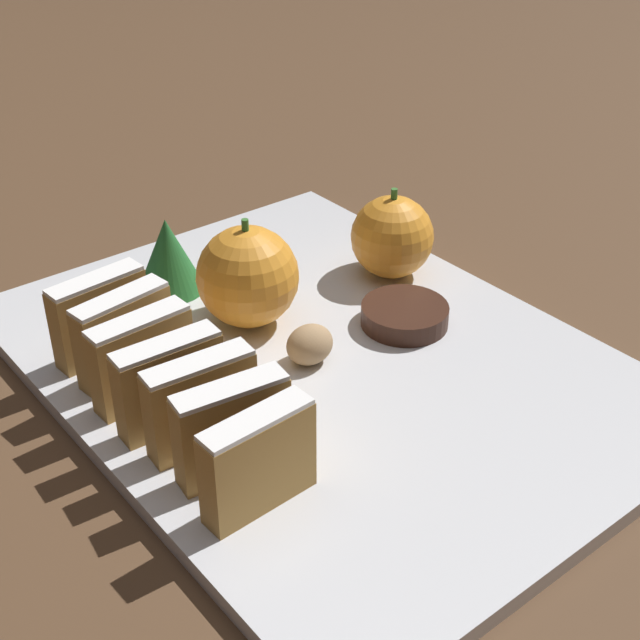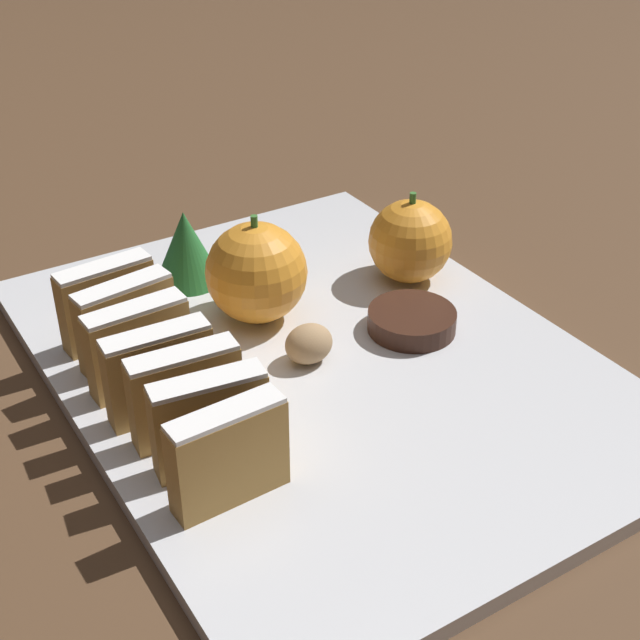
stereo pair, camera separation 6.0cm
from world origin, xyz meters
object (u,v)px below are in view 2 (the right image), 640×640
(chocolate_cookie, at_px, (412,321))
(orange_far, at_px, (256,273))
(orange_near, at_px, (410,241))
(walnut, at_px, (308,343))

(chocolate_cookie, bearing_deg, orange_far, 138.86)
(orange_far, bearing_deg, chocolate_cookie, -41.14)
(orange_near, relative_size, chocolate_cookie, 1.15)
(orange_far, distance_m, walnut, 0.07)
(walnut, height_order, chocolate_cookie, walnut)
(orange_near, distance_m, chocolate_cookie, 0.08)
(orange_near, xyz_separation_m, walnut, (-0.13, -0.06, -0.02))
(orange_far, xyz_separation_m, walnut, (0.00, -0.07, -0.02))
(walnut, bearing_deg, chocolate_cookie, -4.57)
(orange_near, height_order, chocolate_cookie, orange_near)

